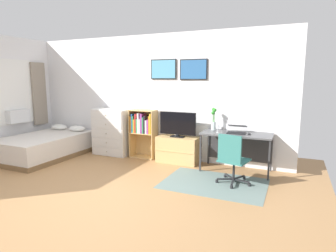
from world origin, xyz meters
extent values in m
plane|color=#A87A4C|center=(0.00, 0.00, 0.00)|extent=(7.20, 7.20, 0.00)
cube|color=white|center=(0.00, 2.43, 1.35)|extent=(6.12, 0.06, 2.70)
cube|color=black|center=(0.33, 2.38, 1.95)|extent=(0.59, 0.02, 0.42)
cube|color=#4C93B7|center=(0.33, 2.37, 1.95)|extent=(0.55, 0.01, 0.38)
cube|color=black|center=(1.00, 2.38, 1.94)|extent=(0.59, 0.02, 0.42)
cube|color=#285B93|center=(1.00, 2.37, 1.94)|extent=(0.55, 0.01, 0.38)
cube|color=white|center=(-2.98, 1.30, 1.45)|extent=(0.02, 1.03, 1.48)
cube|color=silver|center=(-2.99, 1.30, 1.45)|extent=(0.01, 0.95, 1.40)
cube|color=gray|center=(-2.94, 1.99, 1.38)|extent=(0.05, 0.40, 1.54)
cube|color=silver|center=(-2.89, 1.30, 0.90)|extent=(0.20, 0.52, 0.30)
cube|color=slate|center=(1.79, 1.26, 0.00)|extent=(1.70, 1.20, 0.01)
cube|color=brown|center=(-2.16, 1.34, 0.05)|extent=(1.31, 2.02, 0.10)
cube|color=silver|center=(-2.16, 1.34, 0.30)|extent=(1.27, 1.98, 0.39)
ellipsoid|color=white|center=(-2.45, 2.10, 0.55)|extent=(0.44, 0.28, 0.14)
ellipsoid|color=white|center=(-1.87, 2.10, 0.55)|extent=(0.44, 0.28, 0.14)
cube|color=silver|center=(-0.89, 2.16, 0.53)|extent=(0.85, 0.42, 1.06)
cube|color=silver|center=(-0.89, 1.94, 0.11)|extent=(0.81, 0.01, 0.19)
sphere|color=#A59E8C|center=(-0.89, 1.93, 0.11)|extent=(0.03, 0.03, 0.03)
cube|color=silver|center=(-0.89, 1.94, 0.32)|extent=(0.81, 0.01, 0.19)
sphere|color=#A59E8C|center=(-0.89, 1.93, 0.32)|extent=(0.03, 0.03, 0.03)
cube|color=silver|center=(-0.89, 1.94, 0.53)|extent=(0.81, 0.01, 0.19)
sphere|color=#A59E8C|center=(-0.89, 1.93, 0.53)|extent=(0.03, 0.03, 0.03)
cube|color=silver|center=(-0.89, 1.94, 0.74)|extent=(0.81, 0.01, 0.19)
sphere|color=#A59E8C|center=(-0.89, 1.93, 0.74)|extent=(0.03, 0.03, 0.03)
cube|color=silver|center=(-0.89, 1.94, 0.95)|extent=(0.81, 0.01, 0.19)
sphere|color=#A59E8C|center=(-0.89, 1.93, 0.95)|extent=(0.03, 0.03, 0.03)
cube|color=tan|center=(-0.38, 2.22, 0.54)|extent=(0.02, 0.30, 1.07)
cube|color=tan|center=(0.19, 2.22, 0.54)|extent=(0.02, 0.30, 1.07)
cube|color=tan|center=(-0.10, 2.22, 0.01)|extent=(0.59, 0.30, 0.02)
cube|color=tan|center=(-0.10, 2.22, 0.56)|extent=(0.55, 0.30, 0.02)
cube|color=tan|center=(-0.10, 2.22, 1.06)|extent=(0.55, 0.30, 0.02)
cube|color=tan|center=(-0.10, 2.37, 0.54)|extent=(0.59, 0.01, 1.07)
cube|color=orange|center=(-0.35, 2.16, 0.75)|extent=(0.03, 0.17, 0.36)
cube|color=#1E519E|center=(-0.31, 2.18, 0.77)|extent=(0.02, 0.20, 0.42)
cube|color=#2D8C4C|center=(-0.29, 2.20, 0.76)|extent=(0.02, 0.23, 0.38)
cube|color=orange|center=(-0.26, 2.18, 0.72)|extent=(0.03, 0.21, 0.30)
cube|color=red|center=(-0.22, 2.19, 0.78)|extent=(0.02, 0.21, 0.42)
cube|color=#2D8C4C|center=(-0.19, 2.17, 0.72)|extent=(0.03, 0.18, 0.31)
cube|color=white|center=(-0.16, 2.18, 0.79)|extent=(0.04, 0.21, 0.44)
cube|color=white|center=(-0.12, 2.17, 0.72)|extent=(0.02, 0.19, 0.32)
cube|color=#8C388C|center=(-0.08, 2.18, 0.78)|extent=(0.04, 0.21, 0.43)
cube|color=#2D8C4C|center=(-0.04, 2.17, 0.74)|extent=(0.03, 0.18, 0.36)
cube|color=black|center=(0.00, 2.17, 0.76)|extent=(0.03, 0.18, 0.39)
cube|color=white|center=(0.04, 2.18, 0.71)|extent=(0.03, 0.21, 0.30)
cube|color=#8C388C|center=(0.08, 2.18, 0.72)|extent=(0.03, 0.19, 0.32)
cube|color=orange|center=(0.11, 2.18, 0.76)|extent=(0.02, 0.20, 0.39)
cube|color=gold|center=(0.14, 2.19, 0.79)|extent=(0.03, 0.21, 0.45)
cube|color=tan|center=(0.76, 2.17, 0.27)|extent=(0.88, 0.40, 0.55)
cube|color=tan|center=(0.76, 1.97, 0.27)|extent=(0.88, 0.01, 0.02)
cube|color=black|center=(0.76, 2.15, 0.56)|extent=(0.28, 0.16, 0.02)
cube|color=black|center=(0.76, 2.15, 0.59)|extent=(0.06, 0.04, 0.05)
cube|color=black|center=(0.76, 2.15, 0.84)|extent=(0.79, 0.02, 0.47)
cube|color=black|center=(0.76, 2.14, 0.84)|extent=(0.76, 0.01, 0.44)
cube|color=#4C4C4F|center=(1.99, 2.06, 0.72)|extent=(1.29, 0.61, 0.03)
cube|color=#2D2D30|center=(1.37, 1.79, 0.35)|extent=(0.03, 0.03, 0.71)
cube|color=#2D2D30|center=(2.60, 1.79, 0.35)|extent=(0.03, 0.03, 0.71)
cube|color=#2D2D30|center=(1.37, 2.34, 0.35)|extent=(0.03, 0.03, 0.71)
cube|color=#2D2D30|center=(2.60, 2.34, 0.35)|extent=(0.03, 0.03, 0.71)
cube|color=#2D2D30|center=(1.99, 2.36, 0.39)|extent=(1.23, 0.02, 0.50)
cylinder|color=#232326|center=(2.35, 1.37, 0.03)|extent=(0.05, 0.05, 0.05)
cube|color=#232326|center=(2.21, 1.40, 0.07)|extent=(0.28, 0.09, 0.02)
cylinder|color=#232326|center=(2.22, 1.67, 0.03)|extent=(0.05, 0.05, 0.05)
cube|color=#232326|center=(2.15, 1.55, 0.07)|extent=(0.17, 0.26, 0.02)
cylinder|color=#232326|center=(1.89, 1.64, 0.03)|extent=(0.05, 0.05, 0.05)
cube|color=#232326|center=(1.98, 1.53, 0.07)|extent=(0.21, 0.23, 0.02)
cylinder|color=#232326|center=(1.82, 1.31, 0.03)|extent=(0.05, 0.05, 0.05)
cube|color=#232326|center=(1.95, 1.37, 0.07)|extent=(0.27, 0.14, 0.02)
cylinder|color=#232326|center=(2.10, 1.15, 0.03)|extent=(0.05, 0.05, 0.05)
cube|color=#232326|center=(2.09, 1.29, 0.07)|extent=(0.06, 0.28, 0.02)
cylinder|color=#232326|center=(2.08, 1.43, 0.23)|extent=(0.04, 0.04, 0.30)
cube|color=#2D6B66|center=(2.08, 1.43, 0.40)|extent=(0.52, 0.52, 0.03)
cube|color=#2D6B66|center=(2.03, 1.23, 0.64)|extent=(0.39, 0.12, 0.45)
cube|color=black|center=(1.98, 2.05, 0.75)|extent=(0.35, 0.25, 0.01)
cube|color=black|center=(1.98, 2.05, 0.75)|extent=(0.33, 0.22, 0.00)
cube|color=black|center=(1.98, 2.20, 0.86)|extent=(0.35, 0.23, 0.07)
cube|color=black|center=(1.98, 2.19, 0.86)|extent=(0.33, 0.21, 0.06)
ellipsoid|color=#262628|center=(2.22, 2.02, 0.76)|extent=(0.06, 0.10, 0.03)
cylinder|color=silver|center=(1.49, 2.24, 0.82)|extent=(0.09, 0.09, 0.16)
cylinder|color=#3D8438|center=(1.51, 2.24, 0.96)|extent=(0.01, 0.01, 0.35)
sphere|color=#308B2C|center=(1.51, 2.24, 1.14)|extent=(0.07, 0.07, 0.07)
cylinder|color=#3D8438|center=(1.48, 2.25, 0.97)|extent=(0.01, 0.01, 0.36)
sphere|color=#308B2C|center=(1.48, 2.25, 1.15)|extent=(0.07, 0.07, 0.07)
cylinder|color=#3D8438|center=(1.48, 2.22, 0.94)|extent=(0.01, 0.01, 0.30)
sphere|color=#308B2C|center=(1.48, 2.22, 1.08)|extent=(0.07, 0.07, 0.07)
cylinder|color=silver|center=(1.65, 1.98, 0.74)|extent=(0.06, 0.06, 0.01)
cylinder|color=silver|center=(1.65, 1.98, 0.80)|extent=(0.01, 0.01, 0.10)
cone|color=silver|center=(1.65, 1.98, 0.88)|extent=(0.07, 0.07, 0.07)
camera|label=1|loc=(2.95, -3.25, 1.73)|focal=30.48mm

